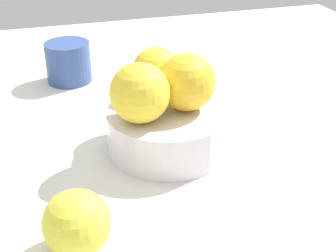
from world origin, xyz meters
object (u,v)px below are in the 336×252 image
object	(u,v)px
fruit_bowl	(168,131)
orange_in_bowl_2	(140,93)
orange_loose_0	(77,223)
orange_in_bowl_1	(156,71)
ceramic_cup	(68,62)
orange_in_bowl_0	(187,82)

from	to	relation	value
fruit_bowl	orange_in_bowl_2	size ratio (longest dim) A/B	2.17
fruit_bowl	orange_loose_0	size ratio (longest dim) A/B	2.42
fruit_bowl	orange_loose_0	world-z (taller)	orange_loose_0
fruit_bowl	orange_in_bowl_1	size ratio (longest dim) A/B	2.44
orange_in_bowl_2	orange_loose_0	world-z (taller)	orange_in_bowl_2
orange_in_bowl_2	ceramic_cup	bearing A→B (deg)	102.16
orange_in_bowl_0	ceramic_cup	distance (cm)	27.43
orange_in_bowl_2	orange_in_bowl_1	bearing A→B (deg)	61.03
orange_loose_0	ceramic_cup	bearing A→B (deg)	84.97
orange_loose_0	ceramic_cup	distance (cm)	39.13
fruit_bowl	orange_in_bowl_0	bearing A→B (deg)	-1.13
orange_in_bowl_0	orange_in_bowl_2	distance (cm)	6.05
fruit_bowl	orange_in_bowl_0	distance (cm)	6.44
fruit_bowl	orange_in_bowl_1	xyz separation A→B (cm)	(-0.05, 5.05, 5.69)
orange_in_bowl_0	orange_in_bowl_1	world-z (taller)	orange_in_bowl_0
fruit_bowl	orange_in_bowl_2	world-z (taller)	orange_in_bowl_2
orange_in_bowl_0	orange_in_bowl_2	size ratio (longest dim) A/B	0.99
fruit_bowl	orange_loose_0	xyz separation A→B (cm)	(-12.61, -14.67, 0.60)
orange_in_bowl_1	orange_loose_0	size ratio (longest dim) A/B	0.99
orange_in_bowl_2	orange_loose_0	size ratio (longest dim) A/B	1.11
orange_in_bowl_1	orange_in_bowl_2	world-z (taller)	orange_in_bowl_2
orange_in_bowl_1	ceramic_cup	distance (cm)	21.89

